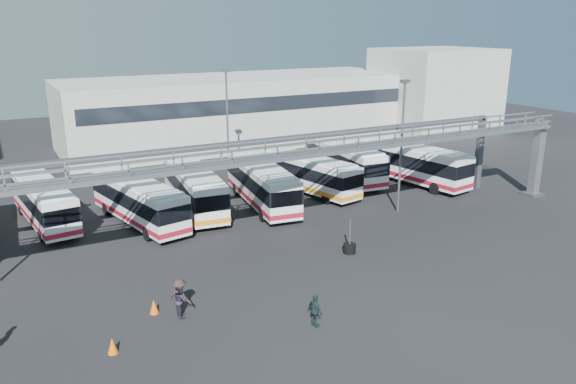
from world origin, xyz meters
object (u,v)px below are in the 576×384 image
bus_5 (262,183)px  tire_stack (350,247)px  bus_6 (309,173)px  pedestrian_c (180,297)px  bus_3 (139,200)px  bus_2 (44,201)px  pedestrian_b (181,300)px  cone_right (154,306)px  light_pole_back (227,119)px  bus_7 (344,159)px  light_pole_mid (402,140)px  pedestrian_d (315,311)px  cone_left (113,345)px  bus_8 (412,162)px  bus_4 (194,187)px

bus_5 → tire_stack: bus_5 is taller
bus_6 → pedestrian_c: size_ratio=5.57×
bus_3 → pedestrian_c: bus_3 is taller
bus_2 → bus_5: (15.88, -3.50, 0.13)m
pedestrian_b → pedestrian_c: 0.19m
cone_right → light_pole_back: bearing=59.0°
bus_7 → pedestrian_c: bearing=-135.7°
bus_7 → light_pole_mid: bearing=-93.9°
bus_3 → pedestrian_c: 14.54m
bus_3 → pedestrian_b: size_ratio=6.46×
light_pole_back → pedestrian_d: bearing=-103.8°
bus_2 → tire_stack: 22.42m
pedestrian_b → tire_stack: tire_stack is taller
bus_3 → bus_7: bus_7 is taller
cone_left → pedestrian_b: bearing=25.2°
bus_8 → cone_left: (-30.18, -15.58, -1.57)m
bus_4 → light_pole_back: bearing=56.3°
pedestrian_b → cone_right: 1.55m
bus_7 → pedestrian_b: 27.99m
bus_8 → tire_stack: size_ratio=5.13×
bus_4 → bus_5: size_ratio=0.99×
bus_6 → cone_left: bus_6 is taller
bus_7 → bus_3: bearing=-165.8°
bus_5 → cone_right: bus_5 is taller
light_pole_back → bus_3: bearing=-141.9°
pedestrian_d → cone_left: size_ratio=2.23×
bus_7 → pedestrian_d: size_ratio=6.94×
cone_left → pedestrian_c: bearing=27.1°
bus_4 → bus_7: size_ratio=0.98×
pedestrian_c → bus_3: bearing=-46.7°
tire_stack → pedestrian_c: bearing=-168.0°
cone_left → bus_5: bearing=46.7°
bus_6 → pedestrian_b: bus_6 is taller
bus_6 → tire_stack: 13.72m
light_pole_back → bus_4: (-5.84, -7.04, -3.83)m
bus_5 → pedestrian_d: bus_5 is taller
bus_5 → pedestrian_c: size_ratio=5.94×
light_pole_back → bus_2: (-16.53, -5.01, -3.95)m
cone_left → cone_right: bearing=45.9°
bus_4 → bus_2: bearing=175.2°
bus_5 → pedestrian_b: bearing=-121.3°
bus_7 → cone_left: (-25.34, -19.56, -1.56)m
light_pole_back → bus_5: light_pole_back is taller
bus_5 → bus_3: bearing=-174.7°
bus_8 → tire_stack: bus_8 is taller
cone_right → bus_3: bearing=78.8°
pedestrian_b → cone_right: pedestrian_b is taller
bus_3 → bus_8: size_ratio=0.95×
cone_right → bus_7: bearing=36.6°
bus_2 → bus_5: size_ratio=0.93×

